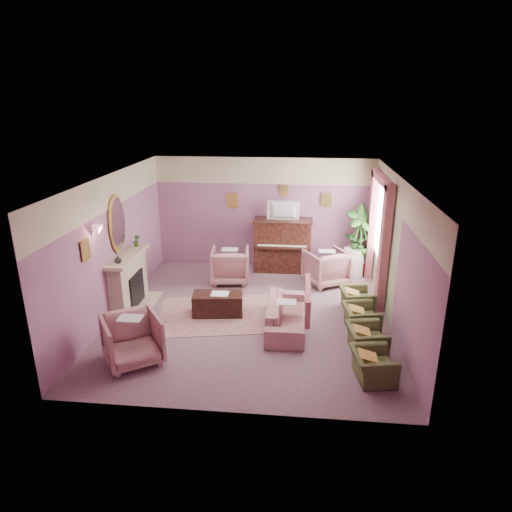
# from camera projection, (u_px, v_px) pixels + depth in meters

# --- Properties ---
(floor) EXTENTS (5.50, 6.00, 0.01)m
(floor) POSITION_uv_depth(u_px,v_px,m) (251.00, 316.00, 9.23)
(floor) COLOR #74545F
(floor) RESTS_ON ground
(ceiling) EXTENTS (5.50, 6.00, 0.01)m
(ceiling) POSITION_uv_depth(u_px,v_px,m) (251.00, 178.00, 8.31)
(ceiling) COLOR white
(ceiling) RESTS_ON wall_back
(wall_back) EXTENTS (5.50, 0.02, 2.80)m
(wall_back) POSITION_uv_depth(u_px,v_px,m) (264.00, 213.00, 11.59)
(wall_back) COLOR #734F71
(wall_back) RESTS_ON floor
(wall_front) EXTENTS (5.50, 0.02, 2.80)m
(wall_front) POSITION_uv_depth(u_px,v_px,m) (225.00, 323.00, 5.95)
(wall_front) COLOR #734F71
(wall_front) RESTS_ON floor
(wall_left) EXTENTS (0.02, 6.00, 2.80)m
(wall_left) POSITION_uv_depth(u_px,v_px,m) (113.00, 246.00, 9.03)
(wall_left) COLOR #734F71
(wall_left) RESTS_ON floor
(wall_right) EXTENTS (0.02, 6.00, 2.80)m
(wall_right) POSITION_uv_depth(u_px,v_px,m) (397.00, 255.00, 8.51)
(wall_right) COLOR #734F71
(wall_right) RESTS_ON floor
(picture_rail_band) EXTENTS (5.50, 0.01, 0.65)m
(picture_rail_band) POSITION_uv_depth(u_px,v_px,m) (264.00, 171.00, 11.22)
(picture_rail_band) COLOR beige
(picture_rail_band) RESTS_ON wall_back
(stripe_panel) EXTENTS (0.01, 3.00, 2.15)m
(stripe_panel) POSITION_uv_depth(u_px,v_px,m) (383.00, 250.00, 9.84)
(stripe_panel) COLOR #A0AF84
(stripe_panel) RESTS_ON wall_right
(fireplace_surround) EXTENTS (0.30, 1.40, 1.10)m
(fireplace_surround) POSITION_uv_depth(u_px,v_px,m) (129.00, 282.00, 9.49)
(fireplace_surround) COLOR tan
(fireplace_surround) RESTS_ON floor
(fireplace_inset) EXTENTS (0.18, 0.72, 0.68)m
(fireplace_inset) POSITION_uv_depth(u_px,v_px,m) (134.00, 289.00, 9.53)
(fireplace_inset) COLOR black
(fireplace_inset) RESTS_ON floor
(fire_ember) EXTENTS (0.06, 0.54, 0.10)m
(fire_ember) POSITION_uv_depth(u_px,v_px,m) (136.00, 297.00, 9.58)
(fire_ember) COLOR #FF4F31
(fire_ember) RESTS_ON floor
(mantel_shelf) EXTENTS (0.40, 1.55, 0.07)m
(mantel_shelf) POSITION_uv_depth(u_px,v_px,m) (127.00, 256.00, 9.30)
(mantel_shelf) COLOR tan
(mantel_shelf) RESTS_ON fireplace_surround
(hearth) EXTENTS (0.55, 1.50, 0.02)m
(hearth) POSITION_uv_depth(u_px,v_px,m) (140.00, 306.00, 9.64)
(hearth) COLOR tan
(hearth) RESTS_ON floor
(mirror_frame) EXTENTS (0.04, 0.72, 1.20)m
(mirror_frame) POSITION_uv_depth(u_px,v_px,m) (117.00, 224.00, 9.09)
(mirror_frame) COLOR gold
(mirror_frame) RESTS_ON wall_left
(mirror_glass) EXTENTS (0.01, 0.60, 1.06)m
(mirror_glass) POSITION_uv_depth(u_px,v_px,m) (119.00, 224.00, 9.08)
(mirror_glass) COLOR silver
(mirror_glass) RESTS_ON wall_left
(sconce_shade) EXTENTS (0.20, 0.20, 0.16)m
(sconce_shade) POSITION_uv_depth(u_px,v_px,m) (98.00, 230.00, 8.03)
(sconce_shade) COLOR #DF857F
(sconce_shade) RESTS_ON wall_left
(piano) EXTENTS (1.40, 0.60, 1.30)m
(piano) POSITION_uv_depth(u_px,v_px,m) (283.00, 246.00, 11.49)
(piano) COLOR #341710
(piano) RESTS_ON floor
(piano_keyshelf) EXTENTS (1.30, 0.12, 0.06)m
(piano_keyshelf) POSITION_uv_depth(u_px,v_px,m) (282.00, 247.00, 11.13)
(piano_keyshelf) COLOR #341710
(piano_keyshelf) RESTS_ON piano
(piano_keys) EXTENTS (1.20, 0.08, 0.02)m
(piano_keys) POSITION_uv_depth(u_px,v_px,m) (282.00, 246.00, 11.12)
(piano_keys) COLOR white
(piano_keys) RESTS_ON piano
(piano_top) EXTENTS (1.45, 0.65, 0.04)m
(piano_top) POSITION_uv_depth(u_px,v_px,m) (283.00, 220.00, 11.27)
(piano_top) COLOR #341710
(piano_top) RESTS_ON piano
(television) EXTENTS (0.80, 0.12, 0.48)m
(television) POSITION_uv_depth(u_px,v_px,m) (283.00, 209.00, 11.13)
(television) COLOR black
(television) RESTS_ON piano
(print_back_left) EXTENTS (0.30, 0.03, 0.38)m
(print_back_left) POSITION_uv_depth(u_px,v_px,m) (233.00, 200.00, 11.52)
(print_back_left) COLOR gold
(print_back_left) RESTS_ON wall_back
(print_back_right) EXTENTS (0.26, 0.03, 0.34)m
(print_back_right) POSITION_uv_depth(u_px,v_px,m) (326.00, 200.00, 11.28)
(print_back_right) COLOR gold
(print_back_right) RESTS_ON wall_back
(print_back_mid) EXTENTS (0.22, 0.03, 0.26)m
(print_back_mid) POSITION_uv_depth(u_px,v_px,m) (284.00, 191.00, 11.30)
(print_back_mid) COLOR gold
(print_back_mid) RESTS_ON wall_back
(print_left_wall) EXTENTS (0.03, 0.28, 0.36)m
(print_left_wall) POSITION_uv_depth(u_px,v_px,m) (86.00, 250.00, 7.80)
(print_left_wall) COLOR gold
(print_left_wall) RESTS_ON wall_left
(window_blind) EXTENTS (0.03, 1.40, 1.80)m
(window_blind) POSITION_uv_depth(u_px,v_px,m) (383.00, 219.00, 9.87)
(window_blind) COLOR silver
(window_blind) RESTS_ON wall_right
(curtain_left) EXTENTS (0.16, 0.34, 2.60)m
(curtain_left) POSITION_uv_depth(u_px,v_px,m) (384.00, 250.00, 9.14)
(curtain_left) COLOR #A14C59
(curtain_left) RESTS_ON floor
(curtain_right) EXTENTS (0.16, 0.34, 2.60)m
(curtain_right) POSITION_uv_depth(u_px,v_px,m) (371.00, 225.00, 10.87)
(curtain_right) COLOR #A14C59
(curtain_right) RESTS_ON floor
(pelmet) EXTENTS (0.16, 2.20, 0.16)m
(pelmet) POSITION_uv_depth(u_px,v_px,m) (382.00, 179.00, 9.59)
(pelmet) COLOR #A14C59
(pelmet) RESTS_ON wall_right
(mantel_plant) EXTENTS (0.16, 0.16, 0.28)m
(mantel_plant) POSITION_uv_depth(u_px,v_px,m) (137.00, 240.00, 9.76)
(mantel_plant) COLOR #24531C
(mantel_plant) RESTS_ON mantel_shelf
(mantel_vase) EXTENTS (0.16, 0.16, 0.16)m
(mantel_vase) POSITION_uv_depth(u_px,v_px,m) (118.00, 259.00, 8.79)
(mantel_vase) COLOR beige
(mantel_vase) RESTS_ON mantel_shelf
(area_rug) EXTENTS (2.79, 2.23, 0.01)m
(area_rug) POSITION_uv_depth(u_px,v_px,m) (222.00, 314.00, 9.30)
(area_rug) COLOR #9E6D69
(area_rug) RESTS_ON floor
(coffee_table) EXTENTS (1.05, 0.62, 0.45)m
(coffee_table) POSITION_uv_depth(u_px,v_px,m) (218.00, 304.00, 9.24)
(coffee_table) COLOR black
(coffee_table) RESTS_ON floor
(table_paper) EXTENTS (0.35, 0.28, 0.01)m
(table_paper) POSITION_uv_depth(u_px,v_px,m) (220.00, 294.00, 9.16)
(table_paper) COLOR white
(table_paper) RESTS_ON coffee_table
(sofa) EXTENTS (0.61, 1.84, 0.74)m
(sofa) POSITION_uv_depth(u_px,v_px,m) (286.00, 309.00, 8.67)
(sofa) COLOR #A87271
(sofa) RESTS_ON floor
(sofa_throw) EXTENTS (0.09, 1.39, 0.51)m
(sofa_throw) POSITION_uv_depth(u_px,v_px,m) (308.00, 299.00, 8.56)
(sofa_throw) COLOR #A14C59
(sofa_throw) RESTS_ON sofa
(floral_armchair_left) EXTENTS (0.87, 0.87, 0.91)m
(floral_armchair_left) POSITION_uv_depth(u_px,v_px,m) (230.00, 264.00, 10.82)
(floral_armchair_left) COLOR #A87271
(floral_armchair_left) RESTS_ON floor
(floral_armchair_right) EXTENTS (0.87, 0.87, 0.91)m
(floral_armchair_right) POSITION_uv_depth(u_px,v_px,m) (326.00, 265.00, 10.70)
(floral_armchair_right) COLOR #A87271
(floral_armchair_right) RESTS_ON floor
(floral_armchair_front) EXTENTS (0.87, 0.87, 0.91)m
(floral_armchair_front) POSITION_uv_depth(u_px,v_px,m) (132.00, 337.00, 7.49)
(floral_armchair_front) COLOR #A87271
(floral_armchair_front) RESTS_ON floor
(olive_chair_a) EXTENTS (0.51, 0.72, 0.62)m
(olive_chair_a) POSITION_uv_depth(u_px,v_px,m) (373.00, 361.00, 7.07)
(olive_chair_a) COLOR #474F29
(olive_chair_a) RESTS_ON floor
(olive_chair_b) EXTENTS (0.51, 0.72, 0.62)m
(olive_chair_b) POSITION_uv_depth(u_px,v_px,m) (366.00, 335.00, 7.84)
(olive_chair_b) COLOR #474F29
(olive_chair_b) RESTS_ON floor
(olive_chair_c) EXTENTS (0.51, 0.72, 0.62)m
(olive_chair_c) POSITION_uv_depth(u_px,v_px,m) (361.00, 314.00, 8.61)
(olive_chair_c) COLOR #474F29
(olive_chair_c) RESTS_ON floor
(olive_chair_d) EXTENTS (0.51, 0.72, 0.62)m
(olive_chair_d) POSITION_uv_depth(u_px,v_px,m) (356.00, 296.00, 9.38)
(olive_chair_d) COLOR #474F29
(olive_chair_d) RESTS_ON floor
(side_table) EXTENTS (0.52, 0.52, 0.70)m
(side_table) POSITION_uv_depth(u_px,v_px,m) (354.00, 262.00, 11.25)
(side_table) COLOR silver
(side_table) RESTS_ON floor
(side_plant_big) EXTENTS (0.30, 0.30, 0.34)m
(side_plant_big) POSITION_uv_depth(u_px,v_px,m) (355.00, 242.00, 11.08)
(side_plant_big) COLOR #24531C
(side_plant_big) RESTS_ON side_table
(side_plant_small) EXTENTS (0.16, 0.16, 0.28)m
(side_plant_small) POSITION_uv_depth(u_px,v_px,m) (361.00, 244.00, 10.99)
(side_plant_small) COLOR #24531C
(side_plant_small) RESTS_ON side_table
(palm_pot) EXTENTS (0.34, 0.34, 0.34)m
(palm_pot) POSITION_uv_depth(u_px,v_px,m) (358.00, 269.00, 11.29)
(palm_pot) COLOR brown
(palm_pot) RESTS_ON floor
(palm_plant) EXTENTS (0.76, 0.76, 1.44)m
(palm_plant) POSITION_uv_depth(u_px,v_px,m) (360.00, 234.00, 10.99)
(palm_plant) COLOR #24531C
(palm_plant) RESTS_ON palm_pot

